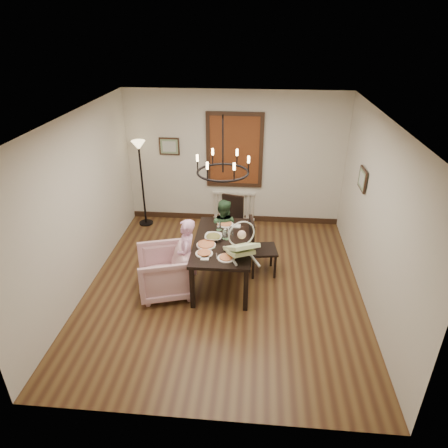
% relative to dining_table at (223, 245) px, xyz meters
% --- Properties ---
extents(room_shell, '(4.51, 5.00, 2.81)m').
position_rel_dining_table_xyz_m(room_shell, '(0.03, 0.16, 0.71)').
color(room_shell, brown).
rests_on(room_shell, ground).
extents(dining_table, '(0.95, 1.67, 0.78)m').
position_rel_dining_table_xyz_m(dining_table, '(0.00, 0.00, 0.00)').
color(dining_table, black).
rests_on(dining_table, room_shell).
extents(chair_far, '(0.54, 0.54, 0.99)m').
position_rel_dining_table_xyz_m(chair_far, '(0.01, 1.20, -0.20)').
color(chair_far, black).
rests_on(chair_far, room_shell).
extents(chair_right, '(0.52, 0.52, 1.04)m').
position_rel_dining_table_xyz_m(chair_right, '(0.67, 0.29, -0.17)').
color(chair_right, black).
rests_on(chair_right, room_shell).
extents(armchair, '(1.06, 1.05, 0.78)m').
position_rel_dining_table_xyz_m(armchair, '(-0.90, -0.42, -0.30)').
color(armchair, '#D4A2B3').
rests_on(armchair, room_shell).
extents(elderly_woman, '(0.29, 0.41, 1.06)m').
position_rel_dining_table_xyz_m(elderly_woman, '(-0.55, -0.33, -0.16)').
color(elderly_woman, '#E19FC6').
rests_on(elderly_woman, room_shell).
extents(seated_man, '(0.55, 0.47, 0.96)m').
position_rel_dining_table_xyz_m(seated_man, '(-0.07, 0.75, -0.21)').
color(seated_man, '#345835').
rests_on(seated_man, room_shell).
extents(baby_bouncer, '(0.66, 0.74, 0.40)m').
position_rel_dining_table_xyz_m(baby_bouncer, '(0.32, -0.49, 0.29)').
color(baby_bouncer, '#C3D694').
rests_on(baby_bouncer, dining_table).
extents(salad_bowl, '(0.34, 0.34, 0.08)m').
position_rel_dining_table_xyz_m(salad_bowl, '(-0.16, 0.02, 0.13)').
color(salad_bowl, white).
rests_on(salad_bowl, dining_table).
extents(pizza_platter, '(0.31, 0.31, 0.04)m').
position_rel_dining_table_xyz_m(pizza_platter, '(-0.25, -0.20, 0.11)').
color(pizza_platter, tan).
rests_on(pizza_platter, dining_table).
extents(drinking_glass, '(0.08, 0.08, 0.15)m').
position_rel_dining_table_xyz_m(drinking_glass, '(0.03, 0.04, 0.16)').
color(drinking_glass, silver).
rests_on(drinking_glass, dining_table).
extents(window_blinds, '(1.00, 0.03, 1.40)m').
position_rel_dining_table_xyz_m(window_blinds, '(0.03, 2.25, 0.91)').
color(window_blinds, brown).
rests_on(window_blinds, room_shell).
extents(radiator, '(0.92, 0.12, 0.62)m').
position_rel_dining_table_xyz_m(radiator, '(0.03, 2.27, -0.34)').
color(radiator, silver).
rests_on(radiator, room_shell).
extents(picture_back, '(0.42, 0.03, 0.36)m').
position_rel_dining_table_xyz_m(picture_back, '(-1.32, 2.26, 0.96)').
color(picture_back, black).
rests_on(picture_back, room_shell).
extents(picture_right, '(0.03, 0.42, 0.36)m').
position_rel_dining_table_xyz_m(picture_right, '(2.24, 0.69, 0.96)').
color(picture_right, black).
rests_on(picture_right, room_shell).
extents(floor_lamp, '(0.30, 0.30, 1.80)m').
position_rel_dining_table_xyz_m(floor_lamp, '(-1.87, 1.94, 0.21)').
color(floor_lamp, black).
rests_on(floor_lamp, room_shell).
extents(chandelier, '(0.80, 0.80, 0.04)m').
position_rel_dining_table_xyz_m(chandelier, '(0.00, -0.00, 1.26)').
color(chandelier, black).
rests_on(chandelier, room_shell).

